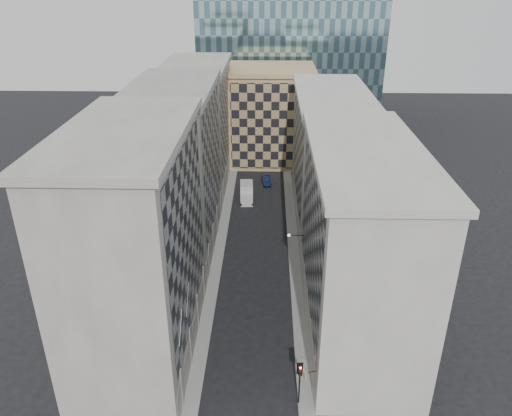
# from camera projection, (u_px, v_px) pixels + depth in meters

# --- Properties ---
(sidewalk_west) EXTENTS (1.50, 100.00, 0.15)m
(sidewalk_west) POSITION_uv_depth(u_px,v_px,m) (219.00, 252.00, 69.92)
(sidewalk_west) COLOR gray
(sidewalk_west) RESTS_ON ground
(sidewalk_east) EXTENTS (1.50, 100.00, 0.15)m
(sidewalk_east) POSITION_uv_depth(u_px,v_px,m) (294.00, 253.00, 69.67)
(sidewalk_east) COLOR gray
(sidewalk_east) RESTS_ON ground
(bldg_left_a) EXTENTS (10.80, 22.80, 23.70)m
(bldg_left_a) POSITION_uv_depth(u_px,v_px,m) (138.00, 248.00, 47.83)
(bldg_left_a) COLOR gray
(bldg_left_a) RESTS_ON ground
(bldg_left_b) EXTENTS (10.80, 22.80, 22.70)m
(bldg_left_b) POSITION_uv_depth(u_px,v_px,m) (177.00, 169.00, 67.85)
(bldg_left_b) COLOR gray
(bldg_left_b) RESTS_ON ground
(bldg_left_c) EXTENTS (10.80, 22.80, 21.70)m
(bldg_left_c) POSITION_uv_depth(u_px,v_px,m) (198.00, 126.00, 87.87)
(bldg_left_c) COLOR gray
(bldg_left_c) RESTS_ON ground
(bldg_right_a) EXTENTS (10.80, 26.80, 20.70)m
(bldg_right_a) POSITION_uv_depth(u_px,v_px,m) (358.00, 243.00, 51.58)
(bldg_right_a) COLOR #A7A499
(bldg_right_a) RESTS_ON ground
(bldg_right_b) EXTENTS (10.80, 28.80, 19.70)m
(bldg_right_b) POSITION_uv_depth(u_px,v_px,m) (329.00, 158.00, 76.09)
(bldg_right_b) COLOR #A7A499
(bldg_right_b) RESTS_ON ground
(tan_block) EXTENTS (16.80, 14.80, 18.80)m
(tan_block) POSITION_uv_depth(u_px,v_px,m) (271.00, 115.00, 99.78)
(tan_block) COLOR tan
(tan_block) RESTS_ON ground
(church_tower) EXTENTS (7.20, 7.20, 51.50)m
(church_tower) POSITION_uv_depth(u_px,v_px,m) (263.00, 15.00, 104.90)
(church_tower) COLOR #312B26
(church_tower) RESTS_ON ground
(flagpoles_left) EXTENTS (0.10, 6.33, 2.33)m
(flagpoles_left) POSITION_uv_depth(u_px,v_px,m) (184.00, 313.00, 44.88)
(flagpoles_left) COLOR gray
(flagpoles_left) RESTS_ON ground
(bracket_lamp) EXTENTS (1.98, 0.36, 0.36)m
(bracket_lamp) POSITION_uv_depth(u_px,v_px,m) (290.00, 235.00, 61.63)
(bracket_lamp) COLOR black
(bracket_lamp) RESTS_ON ground
(traffic_light) EXTENTS (0.57, 0.50, 4.55)m
(traffic_light) POSITION_uv_depth(u_px,v_px,m) (300.00, 375.00, 44.26)
(traffic_light) COLOR black
(traffic_light) RESTS_ON sidewalk_east
(box_truck) EXTENTS (2.42, 5.36, 2.88)m
(box_truck) POSITION_uv_depth(u_px,v_px,m) (247.00, 193.00, 85.23)
(box_truck) COLOR silver
(box_truck) RESTS_ON ground
(dark_car) EXTENTS (1.93, 4.24, 1.35)m
(dark_car) POSITION_uv_depth(u_px,v_px,m) (266.00, 180.00, 91.81)
(dark_car) COLOR #0F1838
(dark_car) RESTS_ON ground
(shop_sign) EXTENTS (1.22, 0.69, 0.78)m
(shop_sign) POSITION_uv_depth(u_px,v_px,m) (305.00, 375.00, 43.74)
(shop_sign) COLOR black
(shop_sign) RESTS_ON ground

